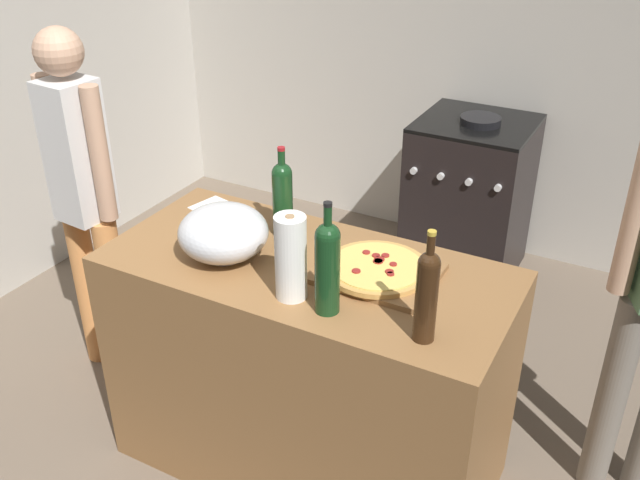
% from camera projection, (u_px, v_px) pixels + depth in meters
% --- Properties ---
extents(ground_plane, '(4.47, 3.47, 0.02)m').
position_uv_depth(ground_plane, '(347.00, 357.00, 3.54)').
color(ground_plane, '#6B5B4C').
extents(kitchen_wall_rear, '(4.47, 0.10, 2.60)m').
position_uv_depth(kitchen_wall_rear, '(467.00, 30.00, 4.05)').
color(kitchen_wall_rear, '#BCB7AD').
rests_on(kitchen_wall_rear, ground_plane).
extents(kitchen_wall_left, '(0.10, 3.47, 2.60)m').
position_uv_depth(kitchen_wall_left, '(12.00, 45.00, 3.73)').
color(kitchen_wall_left, '#BCB7AD').
rests_on(kitchen_wall_left, ground_plane).
extents(counter, '(1.45, 0.68, 0.94)m').
position_uv_depth(counter, '(308.00, 370.00, 2.71)').
color(counter, olive).
rests_on(counter, ground_plane).
extents(cutting_board, '(0.40, 0.32, 0.02)m').
position_uv_depth(cutting_board, '(377.00, 273.00, 2.41)').
color(cutting_board, olive).
rests_on(cutting_board, counter).
extents(pizza, '(0.36, 0.36, 0.03)m').
position_uv_depth(pizza, '(377.00, 268.00, 2.40)').
color(pizza, tan).
rests_on(pizza, cutting_board).
extents(mixing_bowl, '(0.32, 0.32, 0.19)m').
position_uv_depth(mixing_bowl, '(223.00, 233.00, 2.48)').
color(mixing_bowl, '#B2B2B7').
rests_on(mixing_bowl, counter).
extents(paper_towel_roll, '(0.10, 0.10, 0.29)m').
position_uv_depth(paper_towel_roll, '(291.00, 258.00, 2.24)').
color(paper_towel_roll, white).
rests_on(paper_towel_roll, counter).
extents(wine_bottle_clear, '(0.07, 0.07, 0.36)m').
position_uv_depth(wine_bottle_clear, '(427.00, 293.00, 2.03)').
color(wine_bottle_clear, '#331E0F').
rests_on(wine_bottle_clear, counter).
extents(wine_bottle_green, '(0.08, 0.08, 0.35)m').
position_uv_depth(wine_bottle_green, '(282.00, 196.00, 2.60)').
color(wine_bottle_green, '#143819').
rests_on(wine_bottle_green, counter).
extents(wine_bottle_dark, '(0.08, 0.08, 0.38)m').
position_uv_depth(wine_bottle_dark, '(327.00, 264.00, 2.16)').
color(wine_bottle_dark, '#143819').
rests_on(wine_bottle_dark, counter).
extents(recipe_sheet, '(0.24, 0.19, 0.00)m').
position_uv_depth(recipe_sheet, '(219.00, 209.00, 2.86)').
color(recipe_sheet, white).
rests_on(recipe_sheet, counter).
extents(stove, '(0.61, 0.62, 0.96)m').
position_uv_depth(stove, '(469.00, 198.00, 4.06)').
color(stove, black).
rests_on(stove, ground_plane).
extents(person_in_stripes, '(0.36, 0.22, 1.62)m').
position_uv_depth(person_in_stripes, '(83.00, 192.00, 3.04)').
color(person_in_stripes, '#D88C4C').
rests_on(person_in_stripes, ground_plane).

